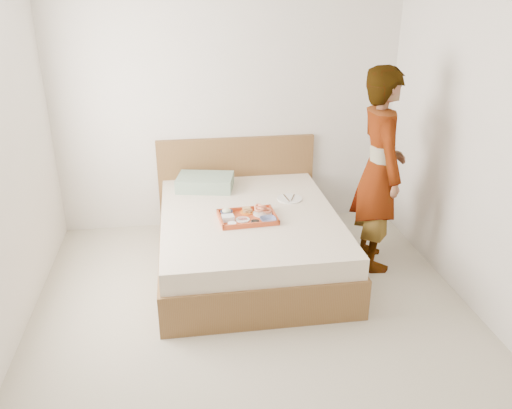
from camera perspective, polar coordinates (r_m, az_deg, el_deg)
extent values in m
cube|color=#BAB29D|center=(4.01, 0.23, -13.80)|extent=(3.50, 4.00, 0.01)
cube|color=silver|center=(5.30, -3.10, 11.10)|extent=(3.50, 0.01, 2.60)
cube|color=silver|center=(1.68, 11.33, -18.88)|extent=(3.50, 0.01, 2.60)
cube|color=silver|center=(4.03, 25.78, 4.85)|extent=(0.01, 4.00, 2.60)
cube|color=brown|center=(4.72, -0.78, -3.86)|extent=(1.65, 2.00, 0.53)
cube|color=brown|center=(5.51, -2.17, 2.65)|extent=(1.65, 0.06, 0.95)
cube|color=#85A383|center=(5.15, -5.65, 2.47)|extent=(0.61, 0.47, 0.13)
cube|color=#CA461F|center=(4.46, -0.95, -1.40)|extent=(0.51, 0.39, 0.04)
cylinder|color=white|center=(4.54, 0.74, -1.00)|extent=(0.18, 0.18, 0.01)
imported|color=navy|center=(4.39, 1.34, -1.72)|extent=(0.15, 0.15, 0.03)
cylinder|color=black|center=(4.35, -0.09, -1.99)|extent=(0.08, 0.08, 0.03)
cylinder|color=white|center=(4.43, -1.48, -1.69)|extent=(0.13, 0.13, 0.01)
cylinder|color=orange|center=(4.57, -1.01, -0.85)|extent=(0.13, 0.13, 0.01)
imported|color=navy|center=(4.54, -3.28, -0.91)|extent=(0.11, 0.11, 0.03)
cube|color=silver|center=(4.42, -3.14, -1.51)|extent=(0.11, 0.09, 0.04)
cylinder|color=white|center=(4.33, -2.67, -2.19)|extent=(0.08, 0.08, 0.03)
cylinder|color=white|center=(4.89, 3.74, 0.64)|extent=(0.29, 0.29, 0.01)
imported|color=silver|center=(4.65, 13.53, 3.69)|extent=(0.47, 0.68, 1.82)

